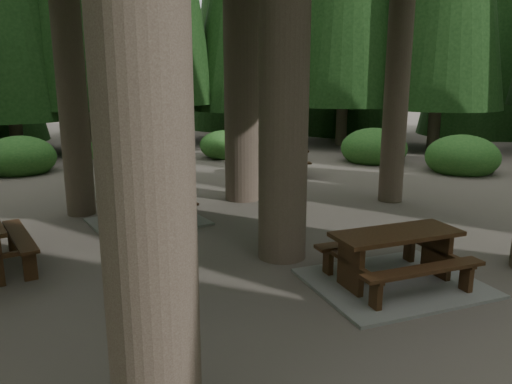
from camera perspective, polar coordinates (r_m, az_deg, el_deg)
ground at (r=8.42m, az=-0.72°, el=-8.79°), size 80.00×80.00×0.00m
picnic_table_a at (r=8.01m, az=15.56°, el=-8.17°), size 2.88×2.53×0.85m
picnic_table_c at (r=11.11m, az=-12.30°, el=-2.16°), size 2.30×1.91×0.77m
picnic_table_d at (r=16.08m, az=2.49°, el=3.90°), size 2.36×2.19×0.82m
shrub_ring at (r=9.23m, az=0.52°, el=-4.12°), size 23.86×24.64×1.49m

